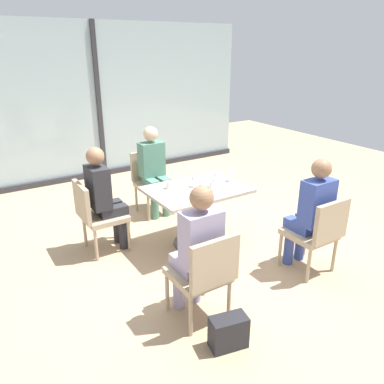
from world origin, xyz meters
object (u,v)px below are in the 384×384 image
object	(u,v)px
person_front_right	(311,209)
handbag_0	(229,332)
dining_table_main	(197,204)
person_front_left	(197,246)
chair_near_window	(151,179)
person_far_left	(104,194)
wine_glass_0	(231,171)
wine_glass_2	(214,180)
chair_far_left	(96,213)
wine_glass_3	(194,176)
wine_glass_4	(212,185)
wine_glass_1	(216,173)
chair_front_right	(317,231)
chair_front_left	(204,272)
cell_phone_on_table	(204,187)
person_near_window	(154,167)
coffee_cup	(169,185)

from	to	relation	value
person_front_right	handbag_0	bearing A→B (deg)	-161.49
dining_table_main	person_front_left	distance (m)	1.32
chair_near_window	person_front_right	distance (m)	2.41
person_far_left	wine_glass_0	xyz separation A→B (m)	(1.45, -0.48, 0.16)
wine_glass_2	chair_far_left	bearing A→B (deg)	151.14
chair_far_left	wine_glass_3	bearing A→B (deg)	-21.46
dining_table_main	chair_far_left	bearing A→B (deg)	156.08
chair_near_window	wine_glass_4	xyz separation A→B (m)	(0.01, -1.49, 0.37)
dining_table_main	wine_glass_4	xyz separation A→B (m)	(0.01, -0.29, 0.34)
chair_near_window	wine_glass_1	bearing A→B (deg)	-76.08
wine_glass_0	chair_near_window	bearing A→B (deg)	111.92
chair_front_right	person_front_left	distance (m)	1.44
chair_near_window	wine_glass_4	world-z (taller)	wine_glass_4
chair_front_left	chair_near_window	xyz separation A→B (m)	(0.71, 2.41, 0.00)
person_front_left	chair_front_left	bearing A→B (deg)	-90.00
chair_front_left	wine_glass_1	distance (m)	1.62
wine_glass_1	wine_glass_2	world-z (taller)	same
chair_front_left	chair_front_right	xyz separation A→B (m)	(1.42, 0.00, 0.00)
chair_far_left	cell_phone_on_table	bearing A→B (deg)	-23.04
chair_front_left	chair_far_left	world-z (taller)	same
chair_front_left	cell_phone_on_table	bearing A→B (deg)	55.93
person_near_window	person_front_right	bearing A→B (deg)	-72.03
person_front_right	wine_glass_2	xyz separation A→B (m)	(-0.59, 0.91, 0.16)
dining_table_main	chair_far_left	world-z (taller)	chair_far_left
handbag_0	person_near_window	bearing A→B (deg)	86.88
person_front_right	person_near_window	world-z (taller)	same
wine_glass_0	wine_glass_1	size ratio (longest dim) A/B	1.00
chair_front_right	person_near_window	world-z (taller)	person_near_window
handbag_0	wine_glass_3	bearing A→B (deg)	78.07
wine_glass_0	wine_glass_2	xyz separation A→B (m)	(-0.37, -0.17, 0.00)
chair_front_left	chair_front_right	distance (m)	1.42
wine_glass_0	dining_table_main	bearing A→B (deg)	178.91
chair_front_left	chair_near_window	world-z (taller)	same
chair_front_left	chair_far_left	size ratio (longest dim) A/B	1.00
wine_glass_2	wine_glass_3	bearing A→B (deg)	117.15
person_front_right	person_far_left	bearing A→B (deg)	136.77
chair_near_window	wine_glass_0	bearing A→B (deg)	-68.08
person_near_window	wine_glass_1	world-z (taller)	person_near_window
person_far_left	wine_glass_3	world-z (taller)	person_far_left
chair_front_left	person_far_left	xyz separation A→B (m)	(-0.25, 1.68, 0.20)
coffee_cup	dining_table_main	bearing A→B (deg)	-31.27
dining_table_main	handbag_0	world-z (taller)	dining_table_main
chair_near_window	wine_glass_1	world-z (taller)	wine_glass_1
chair_far_left	wine_glass_4	bearing A→B (deg)	-35.15
chair_front_left	wine_glass_3	world-z (taller)	wine_glass_3
wine_glass_4	coffee_cup	distance (m)	0.55
chair_near_window	person_near_window	distance (m)	0.23
person_far_left	wine_glass_1	distance (m)	1.34
chair_front_right	wine_glass_0	size ratio (longest dim) A/B	4.70
person_front_left	wine_glass_0	world-z (taller)	person_front_left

